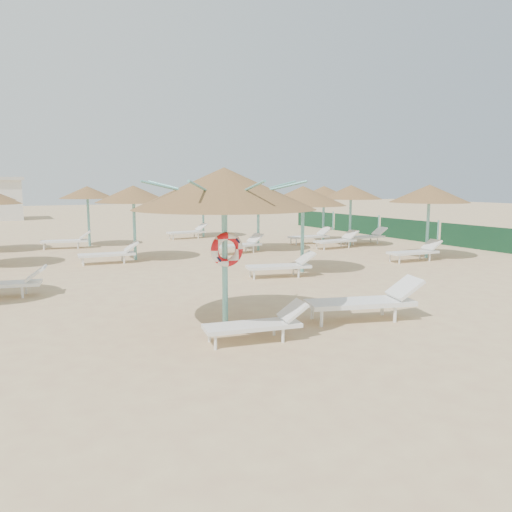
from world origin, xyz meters
name	(u,v)px	position (x,y,z in m)	size (l,w,h in m)	color
ground	(246,331)	(0.00, 0.00, 0.00)	(120.00, 120.00, 0.00)	#D3B781
main_palapa	(224,189)	(-0.29, 0.30, 2.66)	(3.41, 3.41, 3.06)	#6AB8B4
lounger_main_a	(259,323)	(-0.07, -0.66, 0.32)	(1.90, 0.85, 0.67)	white
lounger_main_b	(367,300)	(2.54, -0.48, 0.41)	(2.45, 1.33, 0.85)	white
palapa_field	(202,195)	(3.15, 10.00, 2.32)	(19.40, 13.89, 2.72)	#6AB8B4
windbreak_fence	(408,230)	(14.00, 9.96, 0.50)	(0.08, 19.84, 1.10)	#1A4F28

